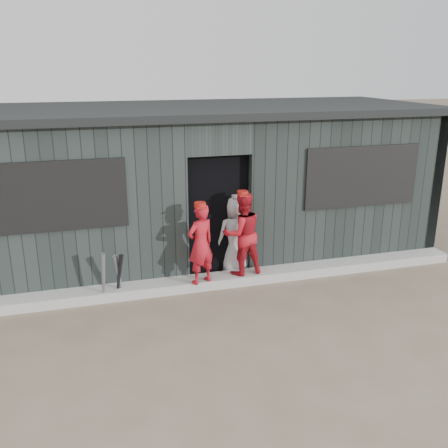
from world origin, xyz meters
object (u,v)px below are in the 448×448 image
object	(u,v)px
bat_left	(103,278)
bat_right	(119,276)
player_red_left	(201,244)
dugout	(198,181)
player_red_right	(242,234)
bat_mid	(119,276)
player_grey_back	(235,235)

from	to	relation	value
bat_left	bat_right	xyz separation A→B (m)	(0.22, 0.04, -0.02)
player_red_left	dugout	size ratio (longest dim) A/B	0.15
bat_left	bat_right	bearing A→B (deg)	9.79
bat_right	player_red_left	size ratio (longest dim) A/B	0.64
dugout	player_red_right	bearing A→B (deg)	-79.63
bat_mid	bat_right	world-z (taller)	bat_right
bat_left	dugout	world-z (taller)	dugout
bat_left	bat_mid	world-z (taller)	bat_left
player_red_left	player_grey_back	bearing A→B (deg)	-167.09
bat_right	dugout	xyz separation A→B (m)	(1.60, 1.80, 0.91)
player_red_left	player_grey_back	world-z (taller)	player_red_left
bat_mid	player_grey_back	xyz separation A→B (m)	(1.90, 0.45, 0.30)
bat_mid	player_red_right	size ratio (longest dim) A/B	0.57
dugout	player_red_left	bearing A→B (deg)	-102.20
player_grey_back	dugout	bearing A→B (deg)	-90.75
bat_right	dugout	bearing A→B (deg)	48.26
player_red_left	bat_right	bearing A→B (deg)	-25.46
bat_right	player_red_left	distance (m)	1.27
bat_right	player_red_right	size ratio (longest dim) A/B	0.60
player_grey_back	player_red_right	bearing A→B (deg)	77.36
bat_left	player_red_left	size ratio (longest dim) A/B	0.64
bat_mid	player_red_left	distance (m)	1.27
bat_left	dugout	size ratio (longest dim) A/B	0.09
bat_left	player_red_right	bearing A→B (deg)	4.74
player_red_left	player_red_right	xyz separation A→B (m)	(0.70, 0.18, 0.04)
player_red_right	dugout	size ratio (longest dim) A/B	0.16
bat_left	player_red_left	xyz separation A→B (m)	(1.43, 0.00, 0.37)
bat_mid	dugout	xyz separation A→B (m)	(1.60, 1.77, 0.92)
bat_right	player_red_left	bearing A→B (deg)	-1.78
player_grey_back	bat_left	bearing A→B (deg)	0.17
player_red_right	dugout	distance (m)	1.75
bat_mid	player_red_right	distance (m)	1.96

